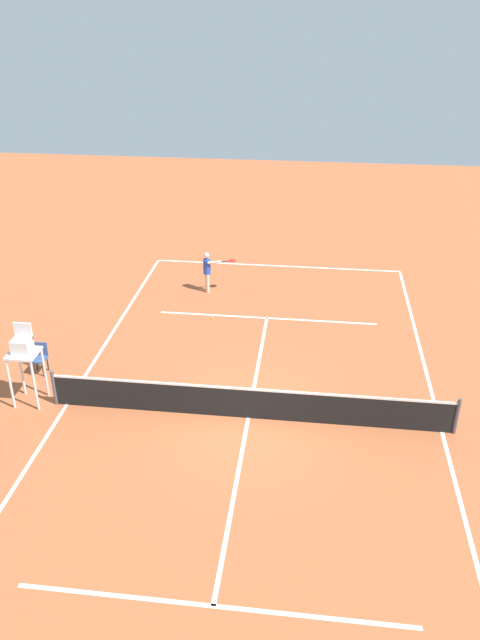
{
  "coord_description": "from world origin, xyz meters",
  "views": [
    {
      "loc": [
        -1.48,
        13.88,
        10.25
      ],
      "look_at": [
        0.75,
        -4.19,
        0.8
      ],
      "focal_mm": 35.22,
      "sensor_mm": 36.0,
      "label": 1
    }
  ],
  "objects_px": {
    "player_serving": "(208,269)",
    "tennis_ball": "(212,318)",
    "umpire_chair": "(23,352)",
    "courtside_chair_mid": "(39,356)"
  },
  "relations": [
    {
      "from": "tennis_ball",
      "to": "courtside_chair_mid",
      "type": "xyz_separation_m",
      "value": [
        4.62,
        4.12,
        0.5
      ]
    },
    {
      "from": "tennis_ball",
      "to": "courtside_chair_mid",
      "type": "relative_size",
      "value": 0.07
    },
    {
      "from": "player_serving",
      "to": "tennis_ball",
      "type": "height_order",
      "value": "player_serving"
    },
    {
      "from": "umpire_chair",
      "to": "courtside_chair_mid",
      "type": "distance_m",
      "value": 1.9
    },
    {
      "from": "tennis_ball",
      "to": "player_serving",
      "type": "bearing_deg",
      "value": -77.48
    },
    {
      "from": "player_serving",
      "to": "courtside_chair_mid",
      "type": "distance_m",
      "value": 7.63
    },
    {
      "from": "player_serving",
      "to": "tennis_ball",
      "type": "bearing_deg",
      "value": -7.16
    },
    {
      "from": "player_serving",
      "to": "tennis_ball",
      "type": "distance_m",
      "value": 2.52
    },
    {
      "from": "courtside_chair_mid",
      "to": "umpire_chair",
      "type": "bearing_deg",
      "value": 103.14
    },
    {
      "from": "player_serving",
      "to": "tennis_ball",
      "type": "xyz_separation_m",
      "value": [
        -0.51,
        2.29,
        -0.92
      ]
    }
  ]
}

